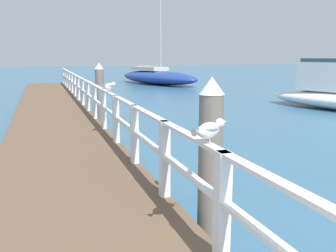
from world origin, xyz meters
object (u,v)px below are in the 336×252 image
(seagull_background, at_px, (109,86))
(dock_piling_far, at_px, (100,93))
(boat_2, at_px, (157,77))
(seagull_foreground, at_px, (209,129))
(dock_piling_near, at_px, (210,161))

(seagull_background, bearing_deg, dock_piling_far, 127.82)
(boat_2, bearing_deg, seagull_background, 50.39)
(dock_piling_far, distance_m, boat_2, 16.91)
(dock_piling_far, distance_m, seagull_foreground, 9.00)
(dock_piling_near, relative_size, boat_2, 0.19)
(dock_piling_near, height_order, seagull_background, dock_piling_near)
(dock_piling_near, distance_m, seagull_background, 4.44)
(dock_piling_far, relative_size, seagull_background, 5.22)
(seagull_background, xyz_separation_m, boat_2, (7.19, 19.33, -0.96))
(dock_piling_near, height_order, boat_2, boat_2)
(dock_piling_near, height_order, seagull_foreground, dock_piling_near)
(dock_piling_near, relative_size, seagull_foreground, 4.44)
(seagull_foreground, xyz_separation_m, boat_2, (7.19, 24.44, -0.96))
(seagull_foreground, relative_size, seagull_background, 1.17)
(seagull_foreground, bearing_deg, seagull_background, 152.72)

